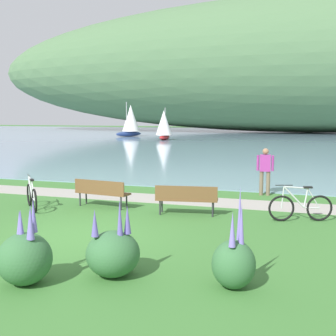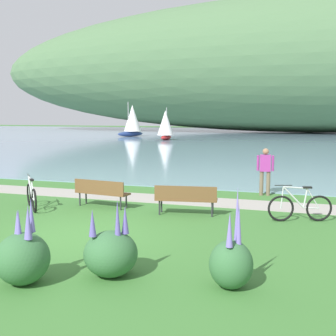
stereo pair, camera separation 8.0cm
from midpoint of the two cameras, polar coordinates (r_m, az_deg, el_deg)
ground_plane at (r=10.43m, az=-12.19°, el=-9.03°), size 200.00×200.00×0.00m
bay_water at (r=56.06m, az=12.24°, el=4.08°), size 180.00×80.00×0.04m
distant_hillside at (r=74.64m, az=18.81°, el=13.22°), size 116.49×28.00×22.38m
shoreline_path at (r=14.71m, az=-2.86°, el=-4.11°), size 60.00×1.50×0.01m
park_bench_near_camera at (r=13.33m, az=-9.23°, el=-3.12°), size 1.85×0.71×0.88m
park_bench_further_along at (r=12.15m, az=2.34°, el=-4.03°), size 1.85×0.73×0.88m
bicycle_leaning_near_bench at (r=12.03m, az=17.41°, el=-5.07°), size 1.70×0.62×1.01m
bicycle_beside_path at (r=13.63m, az=-18.25°, el=-3.69°), size 1.27×1.32×1.01m
person_at_shoreline at (r=15.47m, az=12.95°, el=-0.08°), size 0.61×0.24×1.71m
echium_bush_closest_to_camera at (r=7.23m, az=8.63°, el=-12.58°), size 0.74×0.74×1.72m
echium_bush_beside_closest at (r=7.72m, az=-7.80°, el=-11.38°), size 0.97×0.97×1.42m
echium_bush_mid_cluster at (r=7.71m, az=-19.20°, el=-11.40°), size 0.93×0.93×1.45m
sailboat_nearest_to_shore at (r=49.18m, az=-0.60°, el=5.93°), size 1.99×3.25×3.78m
sailboat_mid_bay at (r=57.76m, az=-5.17°, el=6.50°), size 3.43×3.92×4.67m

